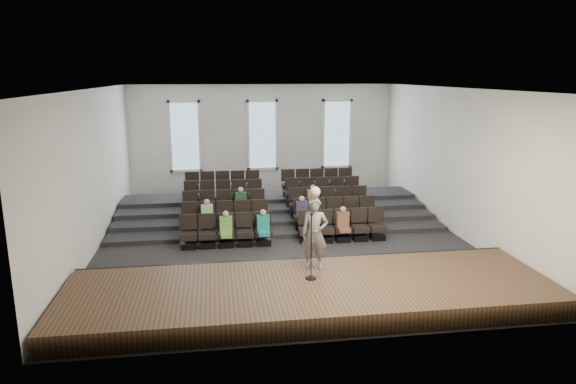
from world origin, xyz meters
name	(u,v)px	position (x,y,z in m)	size (l,w,h in m)	color
ground	(283,238)	(0.00, 0.00, 0.00)	(14.00, 14.00, 0.00)	black
ceiling	(283,88)	(0.00, 0.00, 5.01)	(12.00, 14.00, 0.02)	white
wall_back	(262,139)	(0.00, 7.02, 2.50)	(12.00, 0.04, 5.00)	white
wall_front	(331,227)	(0.00, -7.02, 2.50)	(12.00, 0.04, 5.00)	white
wall_left	(92,171)	(-6.02, 0.00, 2.50)	(0.04, 14.00, 5.00)	white
wall_right	(455,161)	(6.02, 0.00, 2.50)	(0.04, 14.00, 5.00)	white
stage	(311,293)	(0.00, -5.10, 0.25)	(11.80, 3.60, 0.50)	#4F3422
stage_lip	(299,267)	(0.00, -3.33, 0.25)	(11.80, 0.06, 0.52)	black
risers	(272,209)	(0.00, 3.17, 0.20)	(11.80, 4.80, 0.60)	black
seating_rows	(277,207)	(0.00, 1.54, 0.68)	(6.80, 4.70, 1.67)	black
windows	(262,135)	(0.00, 6.95, 2.70)	(8.44, 0.10, 3.24)	white
audience	(271,213)	(-0.36, 0.30, 0.81)	(4.85, 2.64, 1.10)	#6AAD45
speaker	(315,234)	(0.27, -4.10, 1.44)	(0.69, 0.45, 1.88)	#615E5C
mic_stand	(311,259)	(0.05, -4.80, 1.00)	(0.28, 0.28, 1.69)	black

